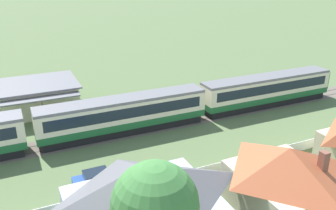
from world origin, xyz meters
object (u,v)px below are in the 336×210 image
(passenger_train, at_px, (126,113))
(parked_car_blue, at_px, (98,179))
(cottage_grey_roof, at_px, (143,201))
(cottage_terracotta_roof, at_px, (286,180))
(yard_tree_0, at_px, (155,204))
(station_building, at_px, (38,96))

(passenger_train, distance_m, parked_car_blue, 10.91)
(passenger_train, distance_m, cottage_grey_roof, 17.09)
(passenger_train, distance_m, cottage_terracotta_roof, 19.56)
(parked_car_blue, bearing_deg, passenger_train, 57.95)
(yard_tree_0, bearing_deg, parked_car_blue, 94.37)
(cottage_terracotta_roof, bearing_deg, station_building, 116.14)
(parked_car_blue, bearing_deg, cottage_terracotta_roof, -38.03)
(passenger_train, relative_size, cottage_terracotta_roof, 7.49)
(station_building, height_order, parked_car_blue, station_building)
(passenger_train, xyz_separation_m, station_building, (-8.31, 11.22, -0.45))
(station_building, relative_size, cottage_terracotta_roof, 1.27)
(station_building, bearing_deg, cottage_grey_roof, -81.82)
(station_building, distance_m, yard_tree_0, 31.67)
(cottage_grey_roof, bearing_deg, yard_tree_0, -98.89)
(passenger_train, height_order, parked_car_blue, passenger_train)
(station_building, distance_m, parked_car_blue, 20.56)
(passenger_train, height_order, yard_tree_0, yard_tree_0)
(cottage_terracotta_roof, relative_size, yard_tree_0, 1.01)
(station_building, height_order, yard_tree_0, yard_tree_0)
(passenger_train, xyz_separation_m, cottage_grey_roof, (-4.32, -16.52, 0.67))
(cottage_grey_roof, height_order, cottage_terracotta_roof, cottage_grey_roof)
(passenger_train, xyz_separation_m, parked_car_blue, (-5.72, -9.15, -1.64))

